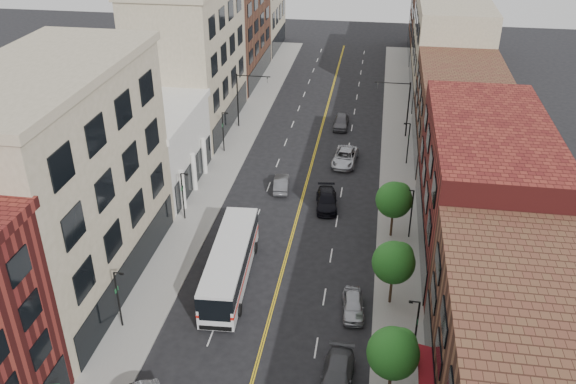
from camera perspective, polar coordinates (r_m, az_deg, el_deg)
The scene contains 28 objects.
sidewalk_left at distance 70.57m, azimuth -6.19°, elevation 2.04°, with size 4.00×110.00×0.15m, color gray.
sidewalk_right at distance 68.52m, azimuth 10.22°, elevation 0.85°, with size 4.00×110.00×0.15m, color gray.
bldg_l_tanoffice at distance 50.96m, azimuth -20.57°, elevation 0.36°, with size 10.00×22.00×18.00m, color gray.
bldg_l_white at distance 67.57m, azimuth -12.97°, elevation 3.86°, with size 10.00×14.00×8.00m, color silver.
bldg_l_far_a at distance 80.80m, azimuth -9.12°, elevation 12.19°, with size 10.00×20.00×18.00m, color gray.
bldg_l_far_b at distance 99.73m, azimuth -5.62°, elevation 14.70°, with size 10.00×20.00×15.00m, color brown.
bldg_r_mid at distance 56.83m, azimuth 17.81°, elevation 0.43°, with size 10.00×22.00×12.00m, color #591817.
bldg_r_far_a at distance 76.21m, azimuth 15.82°, elevation 7.23°, with size 10.00×20.00×10.00m, color brown.
bldg_r_far_b at distance 95.47m, azimuth 14.85°, elevation 12.94°, with size 10.00×22.00×14.00m, color gray.
bldg_r_far_c at distance 115.14m, azimuth 14.00°, elevation 14.91°, with size 10.00×18.00×11.00m, color brown.
tree_r_1 at distance 40.68m, azimuth 9.94°, elevation -14.48°, with size 3.40×3.40×5.59m.
tree_r_2 at distance 48.47m, azimuth 9.96°, elevation -6.39°, with size 3.40×3.40×5.59m.
tree_r_3 at distance 56.96m, azimuth 9.98°, elevation -0.62°, with size 3.40×3.40×5.59m.
lamp_l_1 at distance 47.87m, azimuth -15.59°, elevation -9.37°, with size 0.81×0.55×5.05m.
lamp_l_2 at distance 60.20m, azimuth -9.79°, elevation -0.14°, with size 0.81×0.55×5.05m.
lamp_l_3 at distance 73.96m, azimuth -6.07°, elevation 5.82°, with size 0.81×0.55×5.05m.
lamp_r_1 at distance 44.48m, azimuth 11.87°, elevation -12.23°, with size 0.81×0.55×5.05m.
lamp_r_2 at distance 57.55m, azimuth 11.44°, elevation -1.77°, with size 0.81×0.55×5.05m.
lamp_r_3 at distance 71.81m, azimuth 11.17°, elevation 4.69°, with size 0.81×0.55×5.05m.
signal_mast_left at distance 80.41m, azimuth -4.24°, elevation 9.12°, with size 4.49×0.18×7.20m.
signal_mast_right at distance 78.57m, azimuth 10.69°, elevation 8.21°, with size 4.49×0.18×7.20m.
city_bus at distance 51.63m, azimuth -5.43°, elevation -6.51°, with size 3.76×13.34×3.39m.
car_parked_mid at distance 43.43m, azimuth 4.62°, elevation -16.80°, with size 2.15×5.29×1.54m, color #444549.
car_parked_far at distance 49.17m, azimuth 6.12°, elevation -10.47°, with size 1.71×4.24×1.44m, color #A3A4AA.
car_lane_behind at distance 65.95m, azimuth -0.65°, elevation 0.82°, with size 1.53×4.38×1.44m, color #494A4E.
car_lane_a at distance 62.75m, azimuth 3.63°, elevation -0.78°, with size 2.12×5.21×1.51m, color black.
car_lane_b at distance 71.94m, azimuth 5.35°, elevation 3.27°, with size 2.65×5.75×1.60m, color silver.
car_lane_c at distance 81.86m, azimuth 4.99°, elevation 6.57°, with size 1.91×4.75×1.62m, color #535258.
Camera 1 is at (7.14, -25.66, 31.80)m, focal length 38.00 mm.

